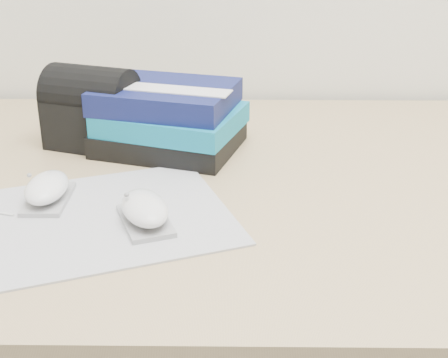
{
  "coord_description": "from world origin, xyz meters",
  "views": [
    {
      "loc": [
        -0.06,
        0.71,
        1.11
      ],
      "look_at": [
        -0.07,
        1.48,
        0.77
      ],
      "focal_mm": 50.0,
      "sensor_mm": 36.0,
      "label": 1
    }
  ],
  "objects_px": {
    "desk": "(262,283)",
    "book_stack": "(169,118)",
    "pouch": "(92,108)",
    "mouse_rear": "(47,189)",
    "mouse_front": "(145,210)"
  },
  "relations": [
    {
      "from": "book_stack",
      "to": "pouch",
      "type": "relative_size",
      "value": 1.6
    },
    {
      "from": "mouse_front",
      "to": "pouch",
      "type": "distance_m",
      "value": 0.32
    },
    {
      "from": "desk",
      "to": "mouse_rear",
      "type": "bearing_deg",
      "value": -152.48
    },
    {
      "from": "pouch",
      "to": "desk",
      "type": "bearing_deg",
      "value": -12.81
    },
    {
      "from": "pouch",
      "to": "mouse_front",
      "type": "bearing_deg",
      "value": -66.77
    },
    {
      "from": "desk",
      "to": "mouse_rear",
      "type": "height_order",
      "value": "mouse_rear"
    },
    {
      "from": "desk",
      "to": "book_stack",
      "type": "bearing_deg",
      "value": 162.07
    },
    {
      "from": "mouse_rear",
      "to": "mouse_front",
      "type": "xyz_separation_m",
      "value": [
        0.14,
        -0.06,
        0.0
      ]
    },
    {
      "from": "desk",
      "to": "pouch",
      "type": "height_order",
      "value": "pouch"
    },
    {
      "from": "mouse_front",
      "to": "pouch",
      "type": "relative_size",
      "value": 0.69
    },
    {
      "from": "mouse_rear",
      "to": "book_stack",
      "type": "xyz_separation_m",
      "value": [
        0.15,
        0.21,
        0.03
      ]
    },
    {
      "from": "desk",
      "to": "pouch",
      "type": "distance_m",
      "value": 0.42
    },
    {
      "from": "desk",
      "to": "book_stack",
      "type": "relative_size",
      "value": 5.98
    },
    {
      "from": "mouse_front",
      "to": "mouse_rear",
      "type": "bearing_deg",
      "value": 156.46
    },
    {
      "from": "mouse_front",
      "to": "pouch",
      "type": "bearing_deg",
      "value": 113.23
    }
  ]
}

